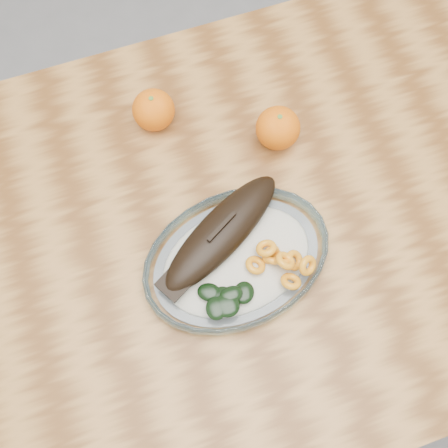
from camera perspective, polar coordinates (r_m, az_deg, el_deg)
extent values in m
plane|color=slate|center=(1.63, -0.24, -9.59)|extent=(3.00, 3.00, 0.00)
cube|color=brown|center=(0.93, -0.42, -1.15)|extent=(1.20, 0.80, 0.04)
cylinder|color=brown|center=(1.54, 15.19, 11.89)|extent=(0.06, 0.06, 0.71)
ellipsoid|color=white|center=(0.89, 1.26, -3.76)|extent=(0.59, 0.45, 0.01)
torus|color=#85B6CE|center=(0.88, 1.27, -3.57)|extent=(0.60, 0.60, 0.03)
ellipsoid|color=white|center=(0.87, 1.28, -3.42)|extent=(0.52, 0.39, 0.02)
ellipsoid|color=black|center=(0.86, -0.25, -0.50)|extent=(0.25, 0.19, 0.04)
ellipsoid|color=black|center=(0.86, -0.25, -0.66)|extent=(0.21, 0.16, 0.02)
cube|color=black|center=(0.84, -5.11, -5.68)|extent=(0.06, 0.06, 0.01)
cube|color=black|center=(0.84, -0.26, -0.06)|extent=(0.06, 0.04, 0.02)
torus|color=orange|center=(0.86, 7.26, -3.37)|extent=(0.04, 0.05, 0.04)
torus|color=orange|center=(0.86, 4.89, -2.80)|extent=(0.04, 0.03, 0.04)
torus|color=orange|center=(0.86, 5.91, -3.44)|extent=(0.05, 0.03, 0.04)
torus|color=orange|center=(0.86, 5.12, -2.95)|extent=(0.05, 0.05, 0.03)
torus|color=orange|center=(0.85, 6.93, -5.54)|extent=(0.04, 0.04, 0.03)
torus|color=orange|center=(0.85, 3.27, -3.90)|extent=(0.05, 0.05, 0.03)
torus|color=orange|center=(0.84, 6.37, -3.41)|extent=(0.03, 0.04, 0.04)
torus|color=orange|center=(0.84, 8.64, -3.90)|extent=(0.04, 0.04, 0.04)
torus|color=orange|center=(0.84, 4.39, -2.14)|extent=(0.05, 0.05, 0.03)
ellipsoid|color=black|center=(0.84, -0.26, -7.39)|extent=(0.05, 0.05, 0.01)
ellipsoid|color=black|center=(0.84, -0.17, -7.27)|extent=(0.05, 0.05, 0.01)
ellipsoid|color=black|center=(0.84, 2.05, -6.74)|extent=(0.05, 0.05, 0.01)
ellipsoid|color=black|center=(0.84, -1.56, -6.68)|extent=(0.05, 0.04, 0.01)
ellipsoid|color=black|center=(0.82, -0.82, -8.34)|extent=(0.04, 0.04, 0.01)
ellipsoid|color=black|center=(0.82, 0.28, -8.06)|extent=(0.05, 0.05, 0.01)
ellipsoid|color=black|center=(0.83, 0.73, -6.92)|extent=(0.04, 0.03, 0.01)
sphere|color=orange|center=(0.97, -7.17, 11.42)|extent=(0.07, 0.07, 0.07)
sphere|color=orange|center=(0.95, 5.50, 9.68)|extent=(0.07, 0.07, 0.07)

